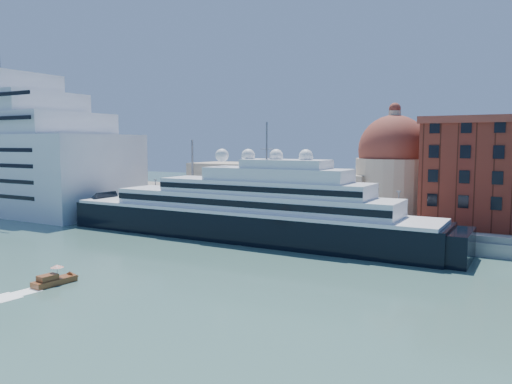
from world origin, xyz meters
The scene contains 9 objects.
ground centered at (0.00, 0.00, 0.00)m, with size 400.00×400.00×0.00m, color #375F56.
quay centered at (0.00, 34.00, 1.25)m, with size 180.00×10.00×2.50m, color gray.
land centered at (0.00, 75.00, 1.00)m, with size 260.00×72.00×2.00m, color slate.
quay_fence centered at (0.00, 29.50, 3.10)m, with size 180.00×0.10×1.20m, color slate.
superyacht centered at (-3.10, 23.00, 4.81)m, with size 93.35×12.94×27.90m.
service_barge centered at (-38.14, 22.68, 0.84)m, with size 13.45×6.18×2.91m.
water_taxi centered at (-5.38, -18.95, 0.70)m, with size 2.54×6.26×2.90m.
church centered at (6.39, 57.72, 10.91)m, with size 66.00×18.00×25.50m.
lamp_posts centered at (-12.67, 32.27, 9.84)m, with size 120.80×2.40×18.00m.
Camera 1 is at (52.91, -64.11, 19.81)m, focal length 35.00 mm.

